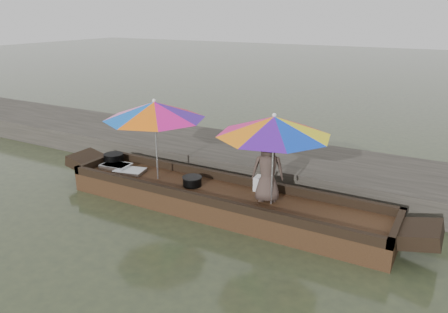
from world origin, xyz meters
The scene contains 11 objects.
water centered at (0.00, 0.00, 0.00)m, with size 80.00×80.00×0.00m, color #2F3725.
dock centered at (0.00, 2.20, 0.25)m, with size 22.00×2.20×0.50m, color #2D2B26.
boat_hull centered at (0.00, 0.00, 0.17)m, with size 6.01×1.20×0.35m, color black.
cooking_pot centered at (-2.76, 0.25, 0.46)m, with size 0.41×0.41×0.21m, color black.
tray_crayfish centered at (-2.51, 0.04, 0.39)m, with size 0.58×0.40×0.09m, color silver.
tray_scallop centered at (-2.11, -0.01, 0.38)m, with size 0.58×0.40×0.06m, color silver.
charcoal_grill centered at (-0.63, 0.02, 0.43)m, with size 0.34×0.34×0.16m, color black.
supply_bag centered at (0.60, 0.44, 0.48)m, with size 0.28×0.22×0.26m, color silver.
vendor centered at (0.84, 0.09, 0.90)m, with size 0.54×0.35×1.11m, color #483932.
umbrella_bow centered at (-1.41, 0.00, 1.12)m, with size 1.89×1.89×1.55m, color #4314A5, non-canonical shape.
umbrella_stern centered at (0.96, 0.00, 1.12)m, with size 1.86×1.86×1.55m, color yellow, non-canonical shape.
Camera 1 is at (3.55, -6.21, 3.42)m, focal length 35.00 mm.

